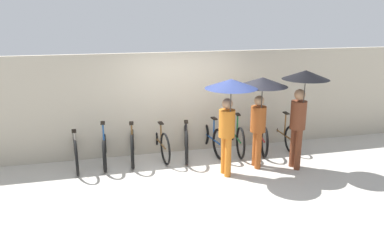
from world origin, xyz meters
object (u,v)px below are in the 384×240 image
(parked_bicycle_5, at_px, (211,137))
(pedestrian_leading, at_px, (230,100))
(parked_bicycle_0, at_px, (75,149))
(parked_bicycle_4, at_px, (186,139))
(parked_bicycle_1, at_px, (105,147))
(parked_bicycle_7, at_px, (260,134))
(parked_bicycle_6, at_px, (235,135))
(parked_bicycle_3, at_px, (159,141))
(pedestrian_trailing, at_px, (303,94))
(parked_bicycle_2, at_px, (132,143))
(parked_bicycle_8, at_px, (281,132))
(pedestrian_center, at_px, (261,97))

(parked_bicycle_5, distance_m, pedestrian_leading, 1.85)
(parked_bicycle_0, xyz_separation_m, parked_bicycle_4, (2.44, 0.01, 0.00))
(parked_bicycle_1, height_order, parked_bicycle_7, parked_bicycle_7)
(parked_bicycle_5, bearing_deg, parked_bicycle_7, -100.05)
(parked_bicycle_6, distance_m, pedestrian_leading, 1.96)
(parked_bicycle_3, height_order, parked_bicycle_4, parked_bicycle_4)
(parked_bicycle_4, distance_m, pedestrian_trailing, 2.77)
(parked_bicycle_1, relative_size, pedestrian_leading, 0.85)
(parked_bicycle_0, relative_size, pedestrian_leading, 0.92)
(parked_bicycle_2, xyz_separation_m, parked_bicycle_5, (1.83, 0.01, -0.01))
(parked_bicycle_4, height_order, pedestrian_leading, pedestrian_leading)
(parked_bicycle_4, bearing_deg, pedestrian_trailing, -111.29)
(parked_bicycle_4, xyz_separation_m, parked_bicycle_7, (1.83, -0.01, -0.01))
(parked_bicycle_4, bearing_deg, parked_bicycle_5, -72.17)
(pedestrian_leading, bearing_deg, parked_bicycle_7, -140.21)
(parked_bicycle_1, height_order, parked_bicycle_8, parked_bicycle_8)
(parked_bicycle_1, bearing_deg, parked_bicycle_4, -88.73)
(parked_bicycle_1, xyz_separation_m, parked_bicycle_4, (1.83, -0.02, 0.03))
(parked_bicycle_3, xyz_separation_m, parked_bicycle_6, (1.83, -0.04, 0.01))
(parked_bicycle_2, height_order, parked_bicycle_6, same)
(parked_bicycle_8, height_order, pedestrian_trailing, pedestrian_trailing)
(parked_bicycle_4, xyz_separation_m, parked_bicycle_8, (2.44, 0.09, -0.04))
(pedestrian_center, bearing_deg, parked_bicycle_6, -82.78)
(parked_bicycle_6, height_order, pedestrian_center, pedestrian_center)
(parked_bicycle_2, bearing_deg, parked_bicycle_7, -85.45)
(parked_bicycle_4, bearing_deg, parked_bicycle_2, 100.09)
(parked_bicycle_0, relative_size, parked_bicycle_6, 1.01)
(parked_bicycle_8, bearing_deg, parked_bicycle_0, 93.16)
(parked_bicycle_8, bearing_deg, parked_bicycle_3, 91.79)
(parked_bicycle_4, distance_m, pedestrian_center, 2.07)
(parked_bicycle_4, height_order, parked_bicycle_5, parked_bicycle_4)
(parked_bicycle_2, bearing_deg, pedestrian_trailing, -107.71)
(parked_bicycle_0, xyz_separation_m, parked_bicycle_5, (3.05, 0.07, -0.01))
(parked_bicycle_3, relative_size, parked_bicycle_5, 1.02)
(parked_bicycle_1, distance_m, parked_bicycle_5, 2.44)
(parked_bicycle_0, distance_m, parked_bicycle_6, 3.66)
(parked_bicycle_2, height_order, parked_bicycle_7, parked_bicycle_2)
(parked_bicycle_0, height_order, parked_bicycle_1, parked_bicycle_1)
(parked_bicycle_1, xyz_separation_m, parked_bicycle_7, (3.66, -0.03, 0.02))
(parked_bicycle_2, distance_m, parked_bicycle_7, 3.05)
(parked_bicycle_0, distance_m, pedestrian_center, 4.06)
(parked_bicycle_7, relative_size, pedestrian_trailing, 0.85)
(parked_bicycle_4, bearing_deg, parked_bicycle_7, -78.07)
(parked_bicycle_6, xyz_separation_m, pedestrian_leading, (-0.68, -1.41, 1.18))
(parked_bicycle_3, height_order, parked_bicycle_5, parked_bicycle_5)
(parked_bicycle_2, relative_size, parked_bicycle_6, 0.95)
(parked_bicycle_6, relative_size, parked_bicycle_8, 1.05)
(parked_bicycle_5, bearing_deg, parked_bicycle_3, 81.36)
(parked_bicycle_4, xyz_separation_m, parked_bicycle_6, (1.22, 0.06, -0.00))
(parked_bicycle_6, xyz_separation_m, parked_bicycle_8, (1.22, 0.03, -0.03))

